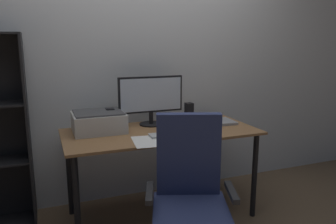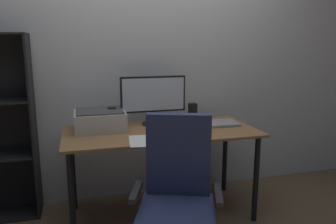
# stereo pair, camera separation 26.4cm
# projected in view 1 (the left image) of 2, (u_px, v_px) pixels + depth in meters

# --- Properties ---
(ground_plane) EXTENTS (12.00, 12.00, 0.00)m
(ground_plane) POSITION_uv_depth(u_px,v_px,m) (161.00, 214.00, 2.82)
(ground_plane) COLOR brown
(back_wall) EXTENTS (6.40, 0.10, 2.60)m
(back_wall) POSITION_uv_depth(u_px,v_px,m) (141.00, 58.00, 3.03)
(back_wall) COLOR silver
(back_wall) RESTS_ON ground
(desk) EXTENTS (1.54, 0.71, 0.74)m
(desk) POSITION_uv_depth(u_px,v_px,m) (161.00, 141.00, 2.69)
(desk) COLOR olive
(desk) RESTS_ON ground
(monitor) EXTENTS (0.56, 0.20, 0.42)m
(monitor) POSITION_uv_depth(u_px,v_px,m) (151.00, 97.00, 2.81)
(monitor) COLOR black
(monitor) RESTS_ON desk
(keyboard) EXTENTS (0.29, 0.12, 0.02)m
(keyboard) POSITION_uv_depth(u_px,v_px,m) (168.00, 135.00, 2.52)
(keyboard) COLOR #B7BABC
(keyboard) RESTS_ON desk
(mouse) EXTENTS (0.07, 0.10, 0.03)m
(mouse) POSITION_uv_depth(u_px,v_px,m) (194.00, 131.00, 2.59)
(mouse) COLOR black
(mouse) RESTS_ON desk
(coffee_mug) EXTENTS (0.10, 0.09, 0.09)m
(coffee_mug) POSITION_uv_depth(u_px,v_px,m) (173.00, 123.00, 2.72)
(coffee_mug) COLOR black
(coffee_mug) RESTS_ON desk
(laptop) EXTENTS (0.33, 0.25, 0.02)m
(laptop) POSITION_uv_depth(u_px,v_px,m) (216.00, 122.00, 2.90)
(laptop) COLOR #99999E
(laptop) RESTS_ON desk
(speaker_left) EXTENTS (0.06, 0.07, 0.17)m
(speaker_left) POSITION_uv_depth(u_px,v_px,m) (110.00, 119.00, 2.71)
(speaker_left) COLOR black
(speaker_left) RESTS_ON desk
(speaker_right) EXTENTS (0.06, 0.07, 0.17)m
(speaker_right) POSITION_uv_depth(u_px,v_px,m) (189.00, 112.00, 2.96)
(speaker_right) COLOR black
(speaker_right) RESTS_ON desk
(printer) EXTENTS (0.40, 0.34, 0.16)m
(printer) POSITION_uv_depth(u_px,v_px,m) (99.00, 122.00, 2.63)
(printer) COLOR silver
(printer) RESTS_ON desk
(paper_sheet) EXTENTS (0.24, 0.32, 0.00)m
(paper_sheet) POSITION_uv_depth(u_px,v_px,m) (148.00, 141.00, 2.38)
(paper_sheet) COLOR white
(paper_sheet) RESTS_ON desk
(office_chair) EXTENTS (0.58, 0.58, 1.01)m
(office_chair) POSITION_uv_depth(u_px,v_px,m) (190.00, 207.00, 2.01)
(office_chair) COLOR #232326
(office_chair) RESTS_ON ground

